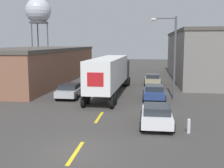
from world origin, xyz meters
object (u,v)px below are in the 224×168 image
semi_truck (111,72)px  parked_car_right_mid (154,92)px  parked_car_left_far (70,90)px  street_lamp (172,52)px  parked_car_right_near (157,115)px  water_tower (38,11)px  fire_hydrant (189,126)px  parked_car_right_far (153,79)px

semi_truck → parked_car_right_mid: 5.33m
semi_truck → parked_car_right_mid: (4.46, -2.44, -1.60)m
semi_truck → parked_car_left_far: (-3.69, -2.66, -1.60)m
street_lamp → parked_car_right_near: bearing=-100.0°
parked_car_left_far → parked_car_right_near: bearing=-46.1°
semi_truck → water_tower: 45.82m
fire_hydrant → parked_car_right_far: bearing=95.5°
semi_truck → water_tower: size_ratio=0.95×
water_tower → street_lamp: size_ratio=2.09×
parked_car_left_far → parked_car_right_mid: bearing=1.5°
fire_hydrant → parked_car_right_near: bearing=147.1°
parked_car_right_near → street_lamp: 9.74m
water_tower → parked_car_left_far: bearing=-64.8°
semi_truck → street_lamp: bearing=-18.7°
parked_car_right_mid → water_tower: water_tower is taller
parked_car_left_far → street_lamp: street_lamp is taller
parked_car_left_far → street_lamp: 10.42m
parked_car_left_far → fire_hydrant: bearing=-44.0°
parked_car_right_near → parked_car_right_far: 18.23m
parked_car_right_mid → semi_truck: bearing=151.3°
fire_hydrant → parked_car_right_mid: bearing=100.7°
parked_car_right_near → water_tower: water_tower is taller
semi_truck → parked_car_right_near: size_ratio=3.63×
parked_car_right_near → parked_car_right_mid: (0.00, 8.67, 0.00)m
fire_hydrant → street_lamp: bearing=91.7°
semi_truck → parked_car_right_near: bearing=-66.2°
parked_car_right_near → fire_hydrant: 2.24m
semi_truck → fire_hydrant: semi_truck is taller
semi_truck → fire_hydrant: size_ratio=17.12×
parked_car_right_far → street_lamp: (1.57, -9.38, 3.76)m
parked_car_right_far → street_lamp: bearing=-80.5°
parked_car_left_far → parked_car_right_mid: size_ratio=1.00×
parked_car_right_far → water_tower: bearing=131.3°
parked_car_right_near → parked_car_left_far: same height
parked_car_right_near → parked_car_right_mid: 8.67m
parked_car_right_near → parked_car_left_far: 11.74m
water_tower → semi_truck: bearing=-59.1°
parked_car_right_mid → street_lamp: street_lamp is taller
parked_car_right_mid → fire_hydrant: parked_car_right_mid is taller
semi_truck → fire_hydrant: bearing=-60.9°
parked_car_left_far → parked_car_right_mid: same height
semi_truck → street_lamp: (6.03, -2.27, 2.16)m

